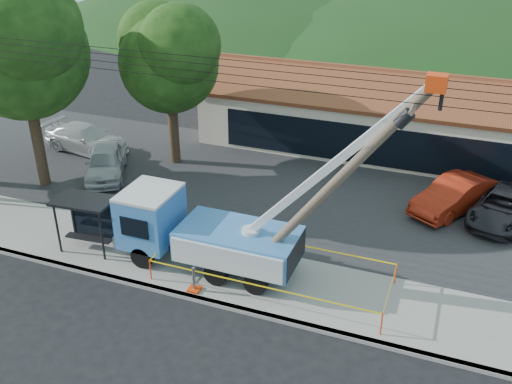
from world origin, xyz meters
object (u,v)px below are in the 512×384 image
object	(u,v)px
car_silver	(108,177)
car_dark	(499,222)
bus_shelter	(87,211)
car_red	(451,212)
leaning_pole	(335,183)
utility_truck	(204,231)
car_white	(88,152)

from	to	relation	value
car_silver	car_dark	xyz separation A→B (m)	(19.73, 2.45, 0.00)
bus_shelter	car_red	bearing A→B (deg)	27.97
leaning_pole	car_red	world-z (taller)	leaning_pole
bus_shelter	utility_truck	bearing A→B (deg)	1.38
bus_shelter	car_red	distance (m)	16.72
utility_truck	car_dark	size ratio (longest dim) A/B	2.36
car_white	car_silver	bearing A→B (deg)	-122.09
car_silver	car_dark	distance (m)	19.88
bus_shelter	car_dark	size ratio (longest dim) A/B	0.51
leaning_pole	car_white	bearing A→B (deg)	153.20
leaning_pole	car_dark	size ratio (longest dim) A/B	1.73
bus_shelter	car_white	xyz separation A→B (m)	(-6.60, 8.82, -1.85)
car_silver	car_red	xyz separation A→B (m)	(17.55, 2.61, 0.00)
utility_truck	car_dark	bearing A→B (deg)	36.50
leaning_pole	car_dark	bearing A→B (deg)	54.38
car_red	car_dark	world-z (taller)	car_red
leaning_pole	bus_shelter	bearing A→B (deg)	-178.11
car_silver	car_red	distance (m)	17.74
car_dark	leaning_pole	bearing A→B (deg)	-110.40
car_white	car_dark	size ratio (longest dim) A/B	1.07
leaning_pole	car_silver	bearing A→B (deg)	156.51
car_white	car_dark	xyz separation A→B (m)	(22.81, -0.08, 0.00)
car_red	bus_shelter	bearing A→B (deg)	-116.63
utility_truck	leaning_pole	distance (m)	5.94
utility_truck	bus_shelter	bearing A→B (deg)	-174.21
utility_truck	car_white	xyz separation A→B (m)	(-11.70, 8.30, -1.71)
car_silver	car_dark	bearing A→B (deg)	-21.53
car_silver	car_dark	world-z (taller)	car_silver
leaning_pole	car_silver	size ratio (longest dim) A/B	1.80
car_silver	car_white	bearing A→B (deg)	112.08
car_red	utility_truck	bearing A→B (deg)	-105.83
bus_shelter	car_red	xyz separation A→B (m)	(14.04, 8.90, -1.85)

